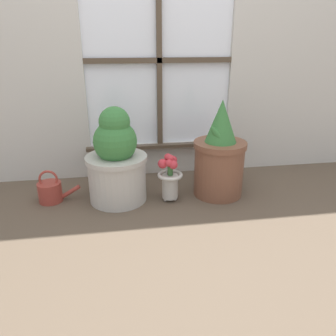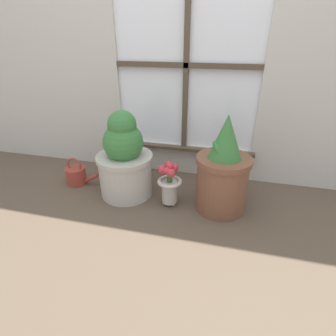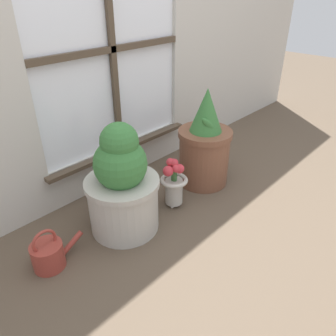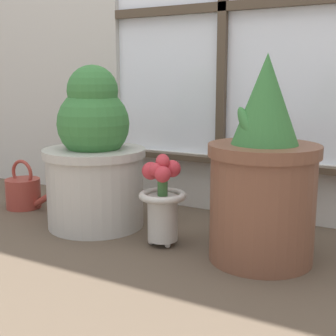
# 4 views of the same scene
# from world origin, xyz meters

# --- Properties ---
(ground_plane) EXTENTS (10.00, 10.00, 0.00)m
(ground_plane) POSITION_xyz_m (0.00, 0.00, 0.00)
(ground_plane) COLOR brown
(potted_plant_left) EXTENTS (0.38, 0.38, 0.60)m
(potted_plant_left) POSITION_xyz_m (-0.33, 0.14, 0.26)
(potted_plant_left) COLOR #B7B2A8
(potted_plant_left) RESTS_ON ground_plane
(potted_plant_right) EXTENTS (0.34, 0.34, 0.63)m
(potted_plant_right) POSITION_xyz_m (0.33, 0.13, 0.26)
(potted_plant_right) COLOR brown
(potted_plant_right) RESTS_ON ground_plane
(flower_vase) EXTENTS (0.16, 0.16, 0.31)m
(flower_vase) POSITION_xyz_m (-0.00, 0.09, 0.16)
(flower_vase) COLOR #BCB7AD
(flower_vase) RESTS_ON ground_plane
(watering_can) EXTENTS (0.26, 0.15, 0.21)m
(watering_can) POSITION_xyz_m (-0.75, 0.18, 0.07)
(watering_can) COLOR #99382D
(watering_can) RESTS_ON ground_plane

